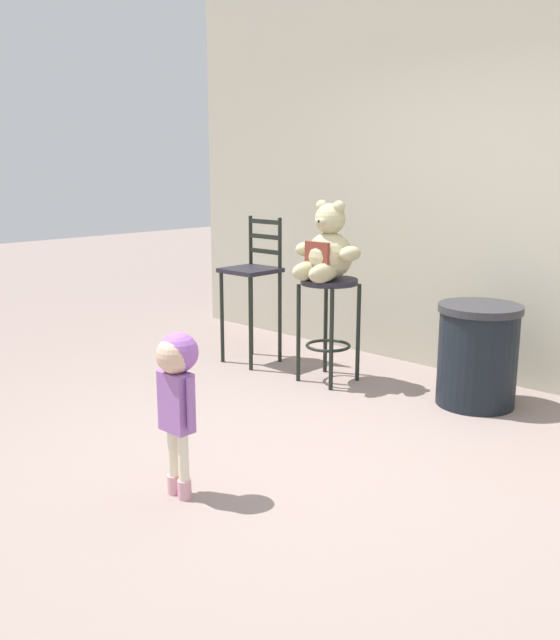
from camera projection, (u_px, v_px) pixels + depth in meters
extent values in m
plane|color=gray|center=(292.00, 459.00, 3.87)|extent=(24.00, 24.00, 0.00)
cube|color=#B2AC97|center=(500.00, 128.00, 5.08)|extent=(6.25, 0.30, 3.80)
cylinder|color=#221F29|center=(329.00, 281.00, 5.12)|extent=(0.43, 0.43, 0.04)
cylinder|color=black|center=(298.00, 333.00, 5.20)|extent=(0.03, 0.03, 0.76)
cylinder|color=black|center=(331.00, 340.00, 4.99)|extent=(0.03, 0.03, 0.76)
cylinder|color=black|center=(326.00, 326.00, 5.43)|extent=(0.03, 0.03, 0.76)
cylinder|color=black|center=(358.00, 333.00, 5.22)|extent=(0.03, 0.03, 0.76)
torus|color=black|center=(328.00, 346.00, 5.23)|extent=(0.35, 0.35, 0.02)
sphere|color=tan|center=(330.00, 256.00, 5.08)|extent=(0.35, 0.35, 0.35)
cube|color=maroon|center=(317.00, 256.00, 4.98)|extent=(0.22, 0.03, 0.21)
sphere|color=tan|center=(330.00, 219.00, 5.02)|extent=(0.23, 0.23, 0.23)
ellipsoid|color=tan|center=(322.00, 221.00, 4.95)|extent=(0.10, 0.07, 0.07)
sphere|color=black|center=(319.00, 221.00, 4.94)|extent=(0.03, 0.03, 0.03)
sphere|color=tan|center=(322.00, 206.00, 5.05)|extent=(0.09, 0.09, 0.09)
sphere|color=tan|center=(339.00, 207.00, 4.95)|extent=(0.09, 0.09, 0.09)
ellipsoid|color=tan|center=(306.00, 249.00, 5.19)|extent=(0.12, 0.20, 0.11)
ellipsoid|color=tan|center=(350.00, 254.00, 4.91)|extent=(0.12, 0.20, 0.11)
ellipsoid|color=tan|center=(307.00, 271.00, 5.04)|extent=(0.12, 0.30, 0.14)
ellipsoid|color=tan|center=(323.00, 273.00, 4.93)|extent=(0.12, 0.30, 0.14)
cylinder|color=#D899A8|center=(174.00, 484.00, 3.46)|extent=(0.07, 0.07, 0.10)
cylinder|color=beige|center=(173.00, 452.00, 3.42)|extent=(0.05, 0.05, 0.25)
cylinder|color=#D899A8|center=(184.00, 489.00, 3.40)|extent=(0.07, 0.07, 0.10)
cylinder|color=beige|center=(183.00, 457.00, 3.36)|extent=(0.05, 0.05, 0.25)
cube|color=#9460AC|center=(176.00, 402.00, 3.33)|extent=(0.17, 0.10, 0.30)
cylinder|color=#9460AC|center=(162.00, 394.00, 3.40)|extent=(0.04, 0.04, 0.25)
cylinder|color=#9460AC|center=(191.00, 404.00, 3.25)|extent=(0.04, 0.04, 0.25)
sphere|color=#D8B293|center=(175.00, 355.00, 3.28)|extent=(0.18, 0.18, 0.18)
sphere|color=#9A5AB4|center=(178.00, 352.00, 3.29)|extent=(0.20, 0.20, 0.20)
cylinder|color=black|center=(477.00, 359.00, 4.70)|extent=(0.53, 0.53, 0.66)
cylinder|color=#2D2D33|center=(480.00, 308.00, 4.62)|extent=(0.57, 0.57, 0.05)
cube|color=#221F29|center=(250.00, 270.00, 5.63)|extent=(0.40, 0.40, 0.03)
cylinder|color=black|center=(222.00, 318.00, 5.71)|extent=(0.03, 0.03, 0.77)
cylinder|color=black|center=(251.00, 324.00, 5.48)|extent=(0.03, 0.03, 0.77)
cylinder|color=black|center=(251.00, 312.00, 5.95)|extent=(0.03, 0.03, 0.77)
cylinder|color=black|center=(280.00, 317.00, 5.73)|extent=(0.03, 0.03, 0.77)
cylinder|color=black|center=(251.00, 240.00, 5.82)|extent=(0.03, 0.03, 0.41)
cylinder|color=black|center=(280.00, 243.00, 5.59)|extent=(0.03, 0.03, 0.41)
cube|color=black|center=(265.00, 251.00, 5.72)|extent=(0.34, 0.02, 0.04)
cube|color=black|center=(265.00, 237.00, 5.69)|extent=(0.34, 0.02, 0.04)
cube|color=black|center=(265.00, 222.00, 5.67)|extent=(0.34, 0.02, 0.04)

